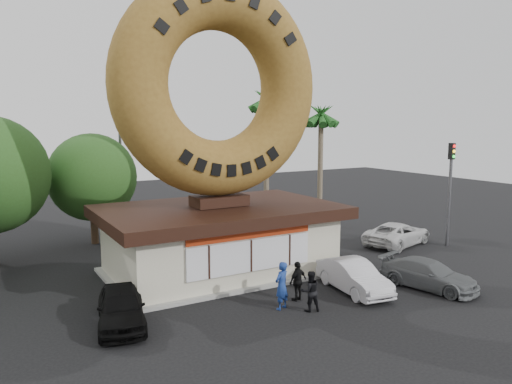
{
  "coord_description": "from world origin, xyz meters",
  "views": [
    {
      "loc": [
        -10.31,
        -15.33,
        7.33
      ],
      "look_at": [
        0.88,
        4.0,
        4.15
      ],
      "focal_mm": 35.0,
      "sensor_mm": 36.0,
      "label": 1
    }
  ],
  "objects": [
    {
      "name": "person_right",
      "position": [
        1.06,
        0.88,
        0.82
      ],
      "size": [
        1.04,
        0.63,
        1.65
      ],
      "primitive_type": "imported",
      "rotation": [
        0.0,
        0.0,
        3.4
      ],
      "color": "black",
      "rests_on": "ground"
    },
    {
      "name": "car_grey",
      "position": [
        6.94,
        -0.76,
        0.62
      ],
      "size": [
        2.8,
        4.61,
        1.25
      ],
      "primitive_type": "imported",
      "rotation": [
        0.0,
        0.0,
        0.26
      ],
      "color": "slate",
      "rests_on": "ground"
    },
    {
      "name": "palm_far",
      "position": [
        11.0,
        12.5,
        7.48
      ],
      "size": [
        2.6,
        2.6,
        8.75
      ],
      "color": "#726651",
      "rests_on": "ground"
    },
    {
      "name": "person_center",
      "position": [
        0.81,
        -0.31,
        0.8
      ],
      "size": [
        0.91,
        0.79,
        1.6
      ],
      "primitive_type": "imported",
      "rotation": [
        0.0,
        0.0,
        2.88
      ],
      "color": "black",
      "rests_on": "ground"
    },
    {
      "name": "person_left",
      "position": [
        -0.03,
        0.42,
        0.95
      ],
      "size": [
        0.81,
        0.67,
        1.91
      ],
      "primitive_type": "imported",
      "rotation": [
        0.0,
        0.0,
        3.49
      ],
      "color": "navy",
      "rests_on": "ground"
    },
    {
      "name": "street_lamp",
      "position": [
        -1.86,
        16.0,
        4.48
      ],
      "size": [
        2.11,
        0.2,
        8.0
      ],
      "color": "#59595E",
      "rests_on": "ground"
    },
    {
      "name": "tree_mid",
      "position": [
        -4.0,
        15.0,
        4.02
      ],
      "size": [
        5.2,
        5.2,
        6.63
      ],
      "color": "#473321",
      "rests_on": "ground"
    },
    {
      "name": "car_white",
      "position": [
        11.53,
        5.56,
        0.68
      ],
      "size": [
        5.29,
        3.44,
        1.35
      ],
      "primitive_type": "imported",
      "rotation": [
        0.0,
        0.0,
        1.84
      ],
      "color": "silver",
      "rests_on": "ground"
    },
    {
      "name": "ground",
      "position": [
        0.0,
        0.0,
        0.0
      ],
      "size": [
        90.0,
        90.0,
        0.0
      ],
      "primitive_type": "plane",
      "color": "black",
      "rests_on": "ground"
    },
    {
      "name": "donut_shop",
      "position": [
        0.0,
        5.98,
        1.77
      ],
      "size": [
        11.2,
        7.2,
        3.8
      ],
      "color": "beige",
      "rests_on": "ground"
    },
    {
      "name": "traffic_signal",
      "position": [
        14.0,
        3.99,
        3.87
      ],
      "size": [
        0.3,
        0.38,
        6.07
      ],
      "color": "#59595E",
      "rests_on": "ground"
    },
    {
      "name": "car_silver",
      "position": [
        3.77,
        0.57,
        0.68
      ],
      "size": [
        1.95,
        4.28,
        1.36
      ],
      "primitive_type": "imported",
      "rotation": [
        0.0,
        0.0,
        -0.13
      ],
      "color": "#B9B8BE",
      "rests_on": "ground"
    },
    {
      "name": "palm_near",
      "position": [
        7.5,
        14.0,
        8.41
      ],
      "size": [
        2.6,
        2.6,
        9.75
      ],
      "color": "#726651",
      "rests_on": "ground"
    },
    {
      "name": "giant_donut",
      "position": [
        0.0,
        6.0,
        8.93
      ],
      "size": [
        10.27,
        2.62,
        10.27
      ],
      "primitive_type": "torus",
      "rotation": [
        1.57,
        0.0,
        0.0
      ],
      "color": "olive",
      "rests_on": "donut_shop"
    },
    {
      "name": "car_black",
      "position": [
        -5.92,
        1.96,
        0.69
      ],
      "size": [
        2.52,
        4.34,
        1.39
      ],
      "primitive_type": "imported",
      "rotation": [
        0.0,
        0.0,
        -0.23
      ],
      "color": "black",
      "rests_on": "ground"
    }
  ]
}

